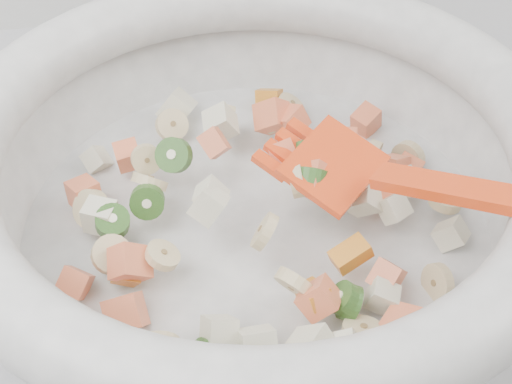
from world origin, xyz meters
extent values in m
cylinder|color=silver|center=(0.15, 1.40, 0.91)|extent=(0.35, 0.35, 0.02)
torus|color=silver|center=(0.15, 1.40, 0.99)|extent=(0.43, 0.43, 0.05)
cylinder|color=#CAB886|center=(0.26, 1.31, 0.93)|extent=(0.02, 0.03, 0.03)
cylinder|color=#CAB886|center=(0.28, 1.38, 0.93)|extent=(0.03, 0.03, 0.01)
cylinder|color=#CAB886|center=(0.20, 1.28, 0.93)|extent=(0.04, 0.04, 0.02)
cylinder|color=#CAB886|center=(0.08, 1.35, 0.95)|extent=(0.03, 0.03, 0.02)
cylinder|color=#CAB886|center=(0.14, 1.49, 0.94)|extent=(0.02, 0.03, 0.03)
cylinder|color=#CAB886|center=(0.27, 1.44, 0.93)|extent=(0.03, 0.03, 0.04)
cylinder|color=#CAB886|center=(0.19, 1.52, 0.93)|extent=(0.03, 0.03, 0.02)
cylinder|color=#CAB886|center=(0.07, 1.44, 0.95)|extent=(0.03, 0.02, 0.03)
cylinder|color=#CAB886|center=(0.16, 1.31, 0.95)|extent=(0.03, 0.03, 0.04)
cylinder|color=#CAB886|center=(0.17, 1.49, 0.94)|extent=(0.03, 0.04, 0.03)
cylinder|color=#CAB886|center=(0.07, 1.42, 0.95)|extent=(0.04, 0.03, 0.03)
cylinder|color=#CAB886|center=(0.07, 1.28, 0.93)|extent=(0.04, 0.01, 0.04)
cylinder|color=#CAB886|center=(0.24, 1.44, 0.94)|extent=(0.02, 0.03, 0.03)
cylinder|color=#CAB886|center=(0.09, 1.50, 0.94)|extent=(0.03, 0.03, 0.03)
cylinder|color=#CAB886|center=(0.14, 1.34, 0.96)|extent=(0.03, 0.03, 0.03)
cylinder|color=#CAB886|center=(0.04, 1.36, 0.94)|extent=(0.03, 0.03, 0.03)
cylinder|color=#CAB886|center=(0.17, 1.39, 0.97)|extent=(0.02, 0.03, 0.03)
cylinder|color=#CAB886|center=(0.03, 1.41, 0.94)|extent=(0.03, 0.04, 0.04)
cube|color=#D86C44|center=(0.24, 1.39, 0.94)|extent=(0.03, 0.03, 0.03)
cube|color=#D86C44|center=(0.26, 1.42, 0.94)|extent=(0.03, 0.03, 0.03)
cube|color=#D86C44|center=(0.06, 1.35, 0.94)|extent=(0.03, 0.03, 0.04)
cube|color=#D86C44|center=(0.23, 1.46, 0.94)|extent=(0.02, 0.03, 0.03)
cube|color=#D86C44|center=(0.19, 1.39, 0.96)|extent=(0.03, 0.03, 0.04)
cube|color=#D86C44|center=(0.06, 1.46, 0.94)|extent=(0.02, 0.02, 0.02)
cube|color=#D86C44|center=(0.17, 1.42, 0.97)|extent=(0.02, 0.03, 0.03)
cube|color=#D86C44|center=(0.02, 1.35, 0.93)|extent=(0.03, 0.03, 0.03)
cube|color=#D86C44|center=(0.19, 1.48, 0.94)|extent=(0.04, 0.03, 0.03)
cube|color=#D86C44|center=(0.12, 1.44, 0.96)|extent=(0.03, 0.03, 0.03)
cube|color=#D86C44|center=(0.27, 1.43, 0.93)|extent=(0.03, 0.03, 0.02)
cube|color=#D86C44|center=(0.22, 1.32, 0.94)|extent=(0.03, 0.03, 0.03)
cube|color=#D86C44|center=(0.02, 1.43, 0.94)|extent=(0.03, 0.03, 0.02)
cube|color=#D86C44|center=(0.17, 1.49, 0.95)|extent=(0.03, 0.04, 0.04)
cube|color=#D86C44|center=(0.25, 1.49, 0.93)|extent=(0.03, 0.03, 0.03)
cube|color=#D86C44|center=(0.22, 1.28, 0.93)|extent=(0.04, 0.03, 0.03)
cube|color=#D86C44|center=(0.05, 1.31, 0.93)|extent=(0.03, 0.03, 0.04)
cube|color=#D86C44|center=(0.17, 1.30, 0.94)|extent=(0.03, 0.03, 0.03)
cylinder|color=#4D9C34|center=(0.19, 1.42, 0.96)|extent=(0.03, 0.02, 0.04)
cylinder|color=#4D9C34|center=(0.19, 1.30, 0.94)|extent=(0.03, 0.03, 0.03)
cylinder|color=#4D9C34|center=(0.10, 1.27, 0.93)|extent=(0.03, 0.03, 0.03)
cylinder|color=#4D9C34|center=(0.22, 1.40, 0.95)|extent=(0.04, 0.03, 0.03)
cylinder|color=#4D9C34|center=(0.07, 1.40, 0.95)|extent=(0.03, 0.02, 0.03)
cylinder|color=#4D9C34|center=(0.04, 1.39, 0.94)|extent=(0.03, 0.04, 0.02)
cylinder|color=#4D9C34|center=(0.09, 1.44, 0.96)|extent=(0.04, 0.03, 0.03)
cylinder|color=#4D9C34|center=(0.18, 1.39, 0.97)|extent=(0.04, 0.03, 0.03)
cylinder|color=#4D9C34|center=(0.19, 1.30, 0.94)|extent=(0.02, 0.04, 0.04)
cylinder|color=#4D9C34|center=(0.19, 1.40, 0.97)|extent=(0.03, 0.03, 0.03)
cube|color=beige|center=(0.13, 1.48, 0.95)|extent=(0.03, 0.03, 0.03)
cube|color=beige|center=(0.11, 1.38, 0.97)|extent=(0.03, 0.02, 0.03)
cube|color=beige|center=(0.16, 1.27, 0.94)|extent=(0.04, 0.04, 0.03)
cube|color=beige|center=(0.11, 1.29, 0.94)|extent=(0.03, 0.03, 0.03)
cube|color=beige|center=(0.13, 1.27, 0.94)|extent=(0.02, 0.03, 0.03)
cube|color=beige|center=(0.11, 1.37, 0.97)|extent=(0.03, 0.03, 0.03)
cube|color=beige|center=(0.22, 1.38, 0.95)|extent=(0.03, 0.03, 0.04)
cube|color=beige|center=(0.10, 1.53, 0.93)|extent=(0.04, 0.03, 0.04)
cube|color=beige|center=(0.28, 1.36, 0.93)|extent=(0.03, 0.03, 0.03)
cube|color=beige|center=(0.24, 1.37, 0.94)|extent=(0.03, 0.03, 0.02)
cube|color=beige|center=(0.18, 1.27, 0.93)|extent=(0.03, 0.02, 0.03)
cube|color=beige|center=(0.04, 1.39, 0.94)|extent=(0.03, 0.03, 0.02)
cube|color=beige|center=(0.22, 1.30, 0.93)|extent=(0.03, 0.02, 0.02)
cube|color=beige|center=(0.03, 1.47, 0.93)|extent=(0.03, 0.03, 0.03)
cube|color=beige|center=(0.26, 1.40, 0.94)|extent=(0.03, 0.03, 0.03)
cube|color=gold|center=(0.17, 1.30, 0.94)|extent=(0.02, 0.03, 0.02)
cube|color=gold|center=(0.20, 1.33, 0.94)|extent=(0.03, 0.02, 0.02)
cube|color=gold|center=(0.18, 1.53, 0.93)|extent=(0.03, 0.03, 0.02)
cube|color=gold|center=(0.05, 1.35, 0.94)|extent=(0.02, 0.03, 0.03)
cube|color=#E93F14|center=(0.20, 1.39, 0.97)|extent=(0.08, 0.08, 0.03)
cube|color=#E93F14|center=(0.19, 1.43, 0.97)|extent=(0.03, 0.03, 0.01)
cube|color=#E93F14|center=(0.18, 1.42, 0.97)|extent=(0.03, 0.03, 0.01)
cube|color=#E93F14|center=(0.17, 1.41, 0.97)|extent=(0.03, 0.03, 0.01)
cube|color=#E93F14|center=(0.16, 1.40, 0.97)|extent=(0.03, 0.03, 0.01)
camera|label=1|loc=(0.09, 0.99, 1.33)|focal=55.00mm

